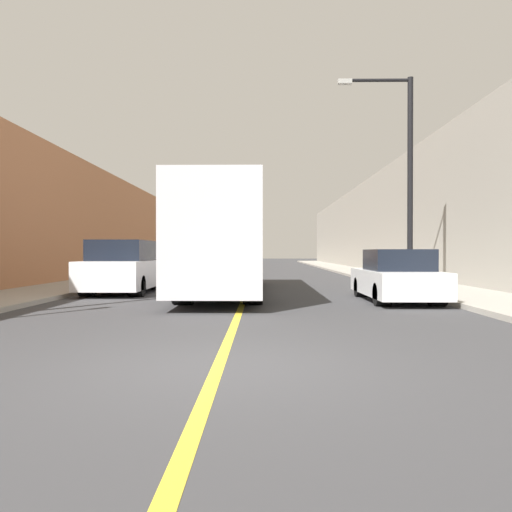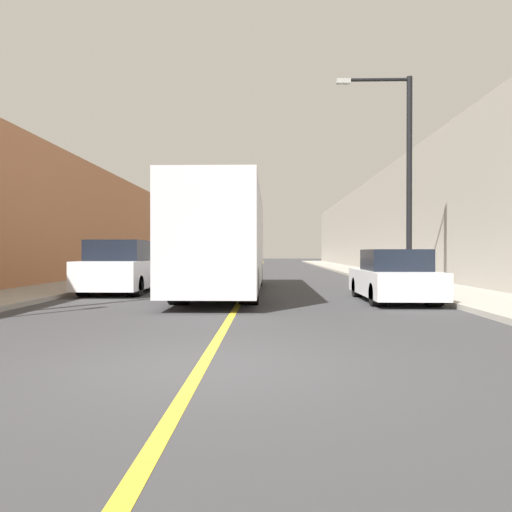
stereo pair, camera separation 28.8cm
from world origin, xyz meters
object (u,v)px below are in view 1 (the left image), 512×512
Objects in this scene: bus at (227,240)px; parked_suv_left at (125,268)px; car_right_near at (396,278)px; street_lamp_right at (404,168)px.

bus is 3.75m from parked_suv_left.
bus is 2.62× the size of car_right_near.
bus is 1.54× the size of street_lamp_right.
bus reaches higher than parked_suv_left.
car_right_near is at bearing -18.19° from parked_suv_left.
parked_suv_left is 10.55m from street_lamp_right.
car_right_near is (8.73, -2.87, -0.17)m from parked_suv_left.
parked_suv_left is 9.19m from car_right_near.
street_lamp_right is at bearing 7.25° from bus.
bus is at bearing -3.21° from parked_suv_left.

